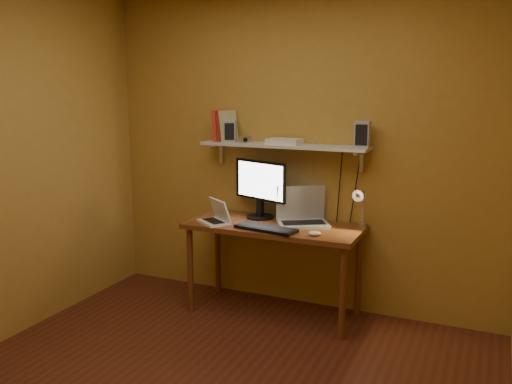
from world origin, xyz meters
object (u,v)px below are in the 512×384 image
at_px(desk, 274,235).
at_px(laptop, 302,214).
at_px(desk_lamp, 360,203).
at_px(shelf_camera, 246,140).
at_px(wall_shelf, 283,146).
at_px(monitor, 260,186).
at_px(speaker_right, 363,134).
at_px(speaker_left, 231,131).
at_px(keyboard, 266,228).
at_px(netbook, 216,216).
at_px(router, 284,141).
at_px(mouse, 315,233).

distance_m(desk, laptop, 0.28).
height_order(desk_lamp, shelf_camera, shelf_camera).
distance_m(wall_shelf, monitor, 0.39).
bearing_deg(desk, speaker_right, 17.73).
distance_m(wall_shelf, speaker_right, 0.65).
xyz_separation_m(speaker_left, shelf_camera, (0.17, -0.06, -0.06)).
bearing_deg(speaker_left, desk_lamp, -18.31).
distance_m(keyboard, speaker_right, 1.03).
relative_size(netbook, desk_lamp, 0.86).
bearing_deg(router, netbook, -144.51).
xyz_separation_m(netbook, speaker_left, (-0.03, 0.33, 0.66)).
relative_size(laptop, shelf_camera, 4.65).
xyz_separation_m(laptop, router, (-0.18, 0.06, 0.57)).
xyz_separation_m(speaker_left, speaker_right, (1.11, 0.02, 0.01)).
distance_m(wall_shelf, netbook, 0.79).
height_order(netbook, speaker_right, speaker_right).
relative_size(keyboard, speaker_right, 2.46).
bearing_deg(wall_shelf, netbook, -142.26).
bearing_deg(desk, shelf_camera, 157.39).
relative_size(keyboard, router, 1.84).
xyz_separation_m(desk_lamp, speaker_right, (-0.02, 0.08, 0.52)).
bearing_deg(mouse, wall_shelf, 122.30).
distance_m(monitor, speaker_left, 0.53).
relative_size(monitor, keyboard, 1.04).
bearing_deg(desk, netbook, -161.53).
xyz_separation_m(mouse, router, (-0.39, 0.37, 0.63)).
distance_m(mouse, desk_lamp, 0.45).
relative_size(mouse, shelf_camera, 0.94).
distance_m(desk, router, 0.75).
height_order(monitor, mouse, monitor).
xyz_separation_m(desk_lamp, speaker_left, (-1.13, 0.06, 0.51)).
height_order(wall_shelf, speaker_left, speaker_left).
bearing_deg(keyboard, shelf_camera, 144.56).
bearing_deg(shelf_camera, desk, -22.61).
distance_m(desk_lamp, speaker_left, 1.24).
bearing_deg(desk, desk_lamp, 10.81).
distance_m(speaker_left, shelf_camera, 0.18).
height_order(netbook, keyboard, netbook).
bearing_deg(netbook, laptop, 57.48).
bearing_deg(monitor, mouse, -11.21).
height_order(shelf_camera, router, shelf_camera).
bearing_deg(keyboard, speaker_left, 151.85).
xyz_separation_m(monitor, laptop, (0.38, -0.03, -0.19)).
bearing_deg(desk, keyboard, -86.57).
distance_m(shelf_camera, router, 0.33).
relative_size(wall_shelf, speaker_right, 6.99).
distance_m(monitor, shelf_camera, 0.40).
bearing_deg(netbook, shelf_camera, 98.77).
relative_size(desk, speaker_left, 7.81).
xyz_separation_m(laptop, mouse, (0.21, -0.31, -0.06)).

